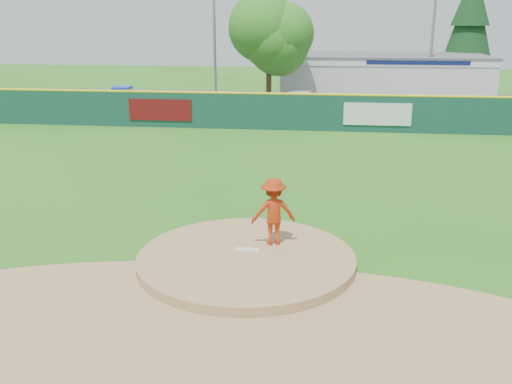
# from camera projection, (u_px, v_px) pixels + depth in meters

# --- Properties ---
(ground) EXTENTS (120.00, 120.00, 0.00)m
(ground) POSITION_uv_depth(u_px,v_px,m) (246.00, 264.00, 14.44)
(ground) COLOR #286B19
(ground) RESTS_ON ground
(pitchers_mound) EXTENTS (5.50, 5.50, 0.50)m
(pitchers_mound) POSITION_uv_depth(u_px,v_px,m) (246.00, 264.00, 14.44)
(pitchers_mound) COLOR #9E774C
(pitchers_mound) RESTS_ON ground
(pitching_rubber) EXTENTS (0.60, 0.15, 0.04)m
(pitching_rubber) POSITION_uv_depth(u_px,v_px,m) (248.00, 249.00, 14.64)
(pitching_rubber) COLOR white
(pitching_rubber) RESTS_ON pitchers_mound
(infield_dirt_arc) EXTENTS (15.40, 15.40, 0.01)m
(infield_dirt_arc) POSITION_uv_depth(u_px,v_px,m) (226.00, 324.00, 11.59)
(infield_dirt_arc) COLOR #9E774C
(infield_dirt_arc) RESTS_ON ground
(parking_lot) EXTENTS (44.00, 16.00, 0.02)m
(parking_lot) POSITION_uv_depth(u_px,v_px,m) (300.00, 106.00, 40.05)
(parking_lot) COLOR #38383A
(parking_lot) RESTS_ON ground
(pitcher) EXTENTS (1.28, 0.93, 1.78)m
(pitcher) POSITION_uv_depth(u_px,v_px,m) (273.00, 211.00, 14.84)
(pitcher) COLOR #A42D0E
(pitcher) RESTS_ON pitchers_mound
(van) EXTENTS (5.30, 3.62, 1.35)m
(van) POSITION_uv_depth(u_px,v_px,m) (306.00, 102.00, 37.38)
(van) COLOR white
(van) RESTS_ON parking_lot
(pool_building_grp) EXTENTS (15.20, 8.20, 3.31)m
(pool_building_grp) POSITION_uv_depth(u_px,v_px,m) (382.00, 76.00, 43.59)
(pool_building_grp) COLOR silver
(pool_building_grp) RESTS_ON ground
(fence_banners) EXTENTS (15.62, 0.04, 1.20)m
(fence_banners) POSITION_uv_depth(u_px,v_px,m) (266.00, 112.00, 31.31)
(fence_banners) COLOR #5D0D0F
(fence_banners) RESTS_ON ground
(playground_slide) EXTENTS (1.10, 3.11, 1.72)m
(playground_slide) POSITION_uv_depth(u_px,v_px,m) (122.00, 100.00, 36.92)
(playground_slide) COLOR blue
(playground_slide) RESTS_ON ground
(outfield_fence) EXTENTS (40.00, 0.14, 2.07)m
(outfield_fence) POSITION_uv_depth(u_px,v_px,m) (292.00, 111.00, 31.19)
(outfield_fence) COLOR #123B30
(outfield_fence) RESTS_ON ground
(deciduous_tree) EXTENTS (5.60, 5.60, 7.36)m
(deciduous_tree) POSITION_uv_depth(u_px,v_px,m) (269.00, 40.00, 37.05)
(deciduous_tree) COLOR #382314
(deciduous_tree) RESTS_ON ground
(conifer_tree) EXTENTS (4.40, 4.40, 9.50)m
(conifer_tree) POSITION_uv_depth(u_px,v_px,m) (470.00, 23.00, 45.43)
(conifer_tree) COLOR #382314
(conifer_tree) RESTS_ON ground
(light_pole_left) EXTENTS (1.75, 0.25, 11.00)m
(light_pole_left) POSITION_uv_depth(u_px,v_px,m) (214.00, 16.00, 38.98)
(light_pole_left) COLOR gray
(light_pole_left) RESTS_ON ground
(light_pole_right) EXTENTS (1.75, 0.25, 10.00)m
(light_pole_right) POSITION_uv_depth(u_px,v_px,m) (434.00, 24.00, 39.26)
(light_pole_right) COLOR gray
(light_pole_right) RESTS_ON ground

